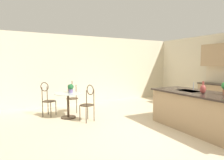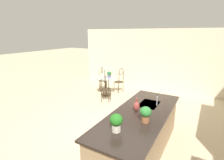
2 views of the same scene
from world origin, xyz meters
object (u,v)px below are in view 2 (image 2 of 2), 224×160
object	(u,v)px
chair_near_window	(102,77)
vase_on_counter	(136,106)
bistro_table	(106,85)
potted_plant_counter_near	(146,113)
potted_plant_counter_far	(116,122)
chair_toward_desk	(120,79)
potted_plant_on_table	(109,74)
chair_by_island	(106,87)

from	to	relation	value
chair_near_window	vase_on_counter	bearing A→B (deg)	42.58
bistro_table	potted_plant_counter_near	bearing A→B (deg)	42.17
chair_near_window	potted_plant_counter_far	size ratio (longest dim) A/B	3.36
chair_toward_desk	potted_plant_counter_near	distance (m)	4.43
chair_near_window	potted_plant_counter_near	distance (m)	4.83
vase_on_counter	potted_plant_counter_far	bearing A→B (deg)	0.45
potted_plant_counter_far	vase_on_counter	distance (m)	0.90
chair_near_window	potted_plant_on_table	bearing A→B (deg)	55.51
potted_plant_counter_far	bistro_table	bearing A→B (deg)	-145.81
chair_toward_desk	chair_by_island	bearing A→B (deg)	3.64
potted_plant_counter_far	chair_by_island	bearing A→B (deg)	-145.16
chair_toward_desk	potted_plant_counter_far	distance (m)	4.75
chair_toward_desk	potted_plant_on_table	distance (m)	0.66
bistro_table	potted_plant_on_table	world-z (taller)	potted_plant_on_table
potted_plant_counter_near	chair_by_island	bearing A→B (deg)	-135.36
chair_by_island	potted_plant_on_table	distance (m)	0.84
bistro_table	chair_near_window	distance (m)	0.73
chair_by_island	potted_plant_counter_far	distance (m)	3.61
potted_plant_on_table	potted_plant_counter_near	bearing A→B (deg)	40.20
potted_plant_counter_near	vase_on_counter	world-z (taller)	potted_plant_counter_near
chair_toward_desk	potted_plant_counter_far	xyz separation A→B (m)	(4.21, 2.12, 0.52)
bistro_table	potted_plant_counter_far	size ratio (longest dim) A/B	2.58
chair_toward_desk	potted_plant_counter_far	world-z (taller)	potted_plant_counter_far
bistro_table	potted_plant_counter_far	xyz separation A→B (m)	(3.58, 2.43, 0.65)
potted_plant_counter_near	potted_plant_counter_far	xyz separation A→B (m)	(0.55, -0.31, 0.01)
chair_toward_desk	vase_on_counter	xyz separation A→B (m)	(3.31, 2.12, 0.46)
chair_toward_desk	chair_near_window	bearing A→B (deg)	-81.31
chair_near_window	vase_on_counter	world-z (taller)	vase_on_counter
chair_near_window	potted_plant_counter_near	xyz separation A→B (m)	(3.54, 3.25, 0.52)
potted_plant_counter_near	bistro_table	bearing A→B (deg)	-137.83
bistro_table	potted_plant_on_table	size ratio (longest dim) A/B	3.12
chair_near_window	chair_toward_desk	size ratio (longest dim) A/B	1.00
bistro_table	potted_plant_counter_near	xyz separation A→B (m)	(3.03, 2.74, 0.64)
potted_plant_on_table	potted_plant_counter_near	world-z (taller)	potted_plant_counter_near
vase_on_counter	bistro_table	bearing A→B (deg)	-137.86
potted_plant_on_table	vase_on_counter	distance (m)	3.61
chair_near_window	potted_plant_counter_near	bearing A→B (deg)	42.56
potted_plant_on_table	vase_on_counter	xyz separation A→B (m)	(2.76, 2.31, 0.14)
chair_toward_desk	potted_plant_on_table	xyz separation A→B (m)	(0.55, -0.20, 0.31)
potted_plant_on_table	chair_toward_desk	bearing A→B (deg)	160.24
potted_plant_counter_far	potted_plant_on_table	bearing A→B (deg)	-147.66
bistro_table	chair_by_island	bearing A→B (deg)	31.06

